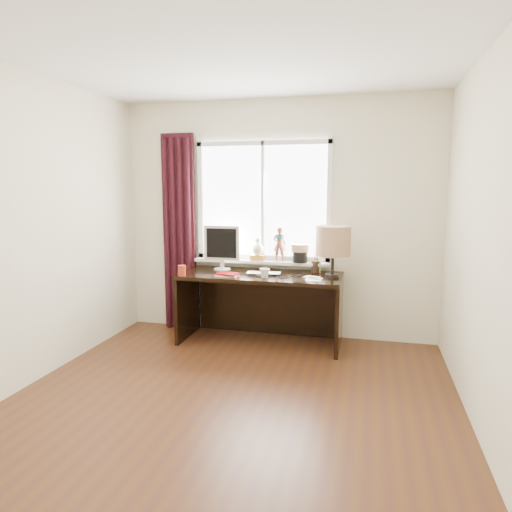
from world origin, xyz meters
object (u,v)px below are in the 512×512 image
(mug, at_px, (265,273))
(table_lamp, at_px, (333,242))
(red_cup, at_px, (182,271))
(monitor, at_px, (222,245))
(desk, at_px, (262,294))
(laptop, at_px, (264,274))

(mug, relative_size, table_lamp, 0.19)
(red_cup, bearing_deg, mug, 7.32)
(monitor, bearing_deg, mug, -28.96)
(desk, bearing_deg, monitor, 176.66)
(monitor, relative_size, table_lamp, 0.94)
(laptop, height_order, monitor, monitor)
(laptop, distance_m, desk, 0.30)
(desk, relative_size, monitor, 3.47)
(mug, relative_size, red_cup, 0.93)
(desk, height_order, table_lamp, table_lamp)
(mug, bearing_deg, desk, 108.11)
(mug, bearing_deg, red_cup, -172.68)
(laptop, distance_m, table_lamp, 0.78)
(desk, bearing_deg, red_cup, -153.02)
(monitor, bearing_deg, desk, -3.34)
(table_lamp, bearing_deg, monitor, 175.15)
(table_lamp, bearing_deg, laptop, -175.01)
(red_cup, bearing_deg, desk, 26.98)
(red_cup, xyz_separation_m, desk, (0.76, 0.39, -0.30))
(mug, height_order, red_cup, red_cup)
(laptop, xyz_separation_m, red_cup, (-0.81, -0.25, 0.04))
(red_cup, relative_size, table_lamp, 0.21)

